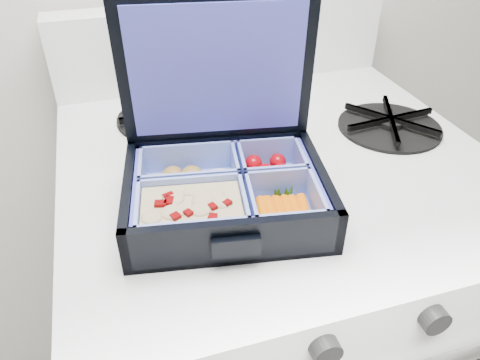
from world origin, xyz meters
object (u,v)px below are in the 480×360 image
object	(u,v)px
stove	(264,341)
bento_box	(226,193)
fork	(222,154)
burner_grate	(390,122)

from	to	relation	value
stove	bento_box	distance (m)	0.53
bento_box	fork	xyz separation A→B (m)	(0.03, 0.13, -0.03)
stove	fork	distance (m)	0.48
bento_box	burner_grate	distance (m)	0.34
burner_grate	fork	bearing A→B (deg)	-179.98
stove	bento_box	size ratio (longest dim) A/B	3.90
bento_box	burner_grate	world-z (taller)	bento_box
stove	burner_grate	distance (m)	0.53
burner_grate	fork	world-z (taller)	burner_grate
stove	burner_grate	world-z (taller)	burner_grate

